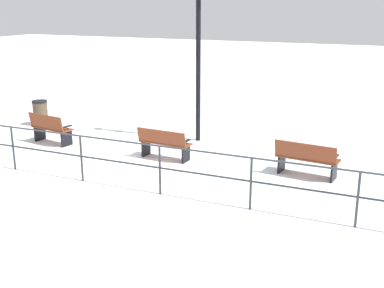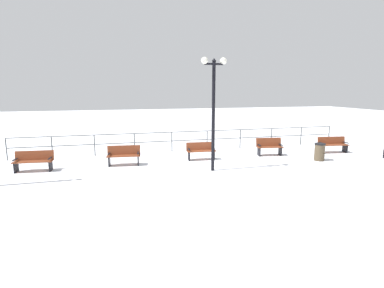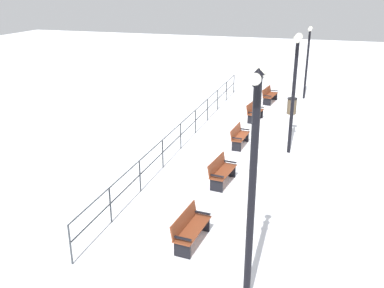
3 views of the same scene
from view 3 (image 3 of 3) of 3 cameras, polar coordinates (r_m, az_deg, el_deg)
The scene contains 11 objects.
ground_plane at distance 18.87m, azimuth 6.86°, elevation -0.32°, with size 80.00×80.00×0.00m, color white.
bench_nearest at distance 11.86m, azimuth -0.27°, elevation -11.11°, with size 0.70×1.66×0.88m.
bench_second at distance 15.19m, azimuth 3.93°, elevation -3.61°, with size 0.75×1.60×0.92m.
bench_third at distance 18.75m, azimuth 6.30°, elevation 1.09°, with size 0.61×1.52×0.88m.
bench_fourth at distance 22.39m, azimuth 8.30°, elevation 4.31°, with size 0.74×1.46×0.94m.
bench_fifth at distance 26.08m, azimuth 10.26°, elevation 6.48°, with size 0.79×1.71×0.88m.
lamppost_near at distance 8.59m, azimuth 8.12°, elevation -4.24°, with size 0.23×0.95×5.28m.
lamppost_middle at distance 17.64m, azimuth 13.56°, elevation 8.87°, with size 0.30×1.12×4.89m.
lamppost_far at distance 27.07m, azimuth 15.20°, elevation 11.62°, with size 0.24×0.98×4.33m.
waterfront_railing at distance 19.19m, azimuth -0.48°, elevation 2.67°, with size 0.05×19.22×1.16m.
trash_bin at distance 24.00m, azimuth 13.16°, elevation 4.97°, with size 0.52×0.52×0.88m.
Camera 3 is at (3.12, -17.36, 6.71)m, focal length 40.01 mm.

